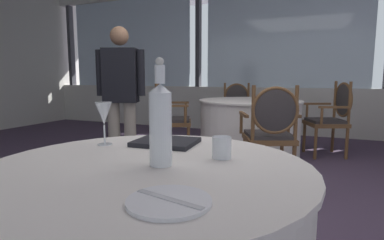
{
  "coord_description": "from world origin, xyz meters",
  "views": [
    {
      "loc": [
        0.73,
        -2.37,
        1.05
      ],
      "look_at": [
        0.23,
        -1.2,
        0.87
      ],
      "focal_mm": 29.36,
      "sensor_mm": 36.0,
      "label": 1
    }
  ],
  "objects_px": {
    "menu_book": "(166,142)",
    "dining_chair_0_3": "(333,113)",
    "side_plate": "(169,201)",
    "wine_glass": "(104,115)",
    "dining_chair_0_2": "(271,127)",
    "water_tumbler": "(222,147)",
    "diner_person_1": "(121,91)",
    "dining_chair_0_1": "(167,113)",
    "dining_chair_0_0": "(237,106)",
    "water_bottle": "(160,122)"
  },
  "relations": [
    {
      "from": "wine_glass",
      "to": "dining_chair_0_2",
      "type": "bearing_deg",
      "value": 77.57
    },
    {
      "from": "diner_person_1",
      "to": "wine_glass",
      "type": "bearing_deg",
      "value": -167.07
    },
    {
      "from": "water_bottle",
      "to": "dining_chair_0_2",
      "type": "height_order",
      "value": "water_bottle"
    },
    {
      "from": "side_plate",
      "to": "dining_chair_0_3",
      "type": "relative_size",
      "value": 0.21
    },
    {
      "from": "wine_glass",
      "to": "menu_book",
      "type": "height_order",
      "value": "wine_glass"
    },
    {
      "from": "wine_glass",
      "to": "water_tumbler",
      "type": "xyz_separation_m",
      "value": [
        0.55,
        -0.02,
        -0.1
      ]
    },
    {
      "from": "dining_chair_0_1",
      "to": "dining_chair_0_2",
      "type": "height_order",
      "value": "dining_chair_0_2"
    },
    {
      "from": "dining_chair_0_3",
      "to": "menu_book",
      "type": "bearing_deg",
      "value": 53.68
    },
    {
      "from": "side_plate",
      "to": "dining_chair_0_2",
      "type": "distance_m",
      "value": 2.44
    },
    {
      "from": "dining_chair_0_2",
      "to": "side_plate",
      "type": "bearing_deg",
      "value": 159.88
    },
    {
      "from": "wine_glass",
      "to": "dining_chair_0_0",
      "type": "xyz_separation_m",
      "value": [
        -0.43,
        3.97,
        -0.32
      ]
    },
    {
      "from": "wine_glass",
      "to": "water_tumbler",
      "type": "bearing_deg",
      "value": -2.0
    },
    {
      "from": "dining_chair_0_1",
      "to": "wine_glass",
      "type": "bearing_deg",
      "value": -91.47
    },
    {
      "from": "dining_chair_0_0",
      "to": "dining_chair_0_1",
      "type": "xyz_separation_m",
      "value": [
        -0.58,
        -1.44,
        0.01
      ]
    },
    {
      "from": "water_bottle",
      "to": "dining_chair_0_3",
      "type": "xyz_separation_m",
      "value": [
        0.62,
        3.59,
        -0.33
      ]
    },
    {
      "from": "water_tumbler",
      "to": "wine_glass",
      "type": "bearing_deg",
      "value": 178.0
    },
    {
      "from": "dining_chair_0_1",
      "to": "dining_chair_0_3",
      "type": "height_order",
      "value": "dining_chair_0_3"
    },
    {
      "from": "wine_glass",
      "to": "dining_chair_0_2",
      "type": "distance_m",
      "value": 2.03
    },
    {
      "from": "menu_book",
      "to": "dining_chair_0_2",
      "type": "bearing_deg",
      "value": 80.0
    },
    {
      "from": "side_plate",
      "to": "menu_book",
      "type": "bearing_deg",
      "value": 118.21
    },
    {
      "from": "water_bottle",
      "to": "dining_chair_0_2",
      "type": "xyz_separation_m",
      "value": [
        0.04,
        2.14,
        -0.33
      ]
    },
    {
      "from": "water_tumbler",
      "to": "dining_chair_0_0",
      "type": "distance_m",
      "value": 4.12
    },
    {
      "from": "water_tumbler",
      "to": "menu_book",
      "type": "height_order",
      "value": "water_tumbler"
    },
    {
      "from": "water_tumbler",
      "to": "dining_chair_0_2",
      "type": "bearing_deg",
      "value": 93.45
    },
    {
      "from": "dining_chair_0_2",
      "to": "diner_person_1",
      "type": "xyz_separation_m",
      "value": [
        -1.58,
        -0.22,
        0.33
      ]
    },
    {
      "from": "menu_book",
      "to": "dining_chair_0_2",
      "type": "xyz_separation_m",
      "value": [
        0.19,
        1.84,
        -0.19
      ]
    },
    {
      "from": "side_plate",
      "to": "wine_glass",
      "type": "bearing_deg",
      "value": 139.92
    },
    {
      "from": "menu_book",
      "to": "dining_chair_0_3",
      "type": "height_order",
      "value": "dining_chair_0_3"
    },
    {
      "from": "side_plate",
      "to": "water_tumbler",
      "type": "height_order",
      "value": "water_tumbler"
    },
    {
      "from": "dining_chair_0_0",
      "to": "dining_chair_0_3",
      "type": "height_order",
      "value": "dining_chair_0_3"
    },
    {
      "from": "water_bottle",
      "to": "wine_glass",
      "type": "relative_size",
      "value": 1.9
    },
    {
      "from": "side_plate",
      "to": "dining_chair_0_3",
      "type": "xyz_separation_m",
      "value": [
        0.45,
        3.87,
        -0.18
      ]
    },
    {
      "from": "menu_book",
      "to": "dining_chair_0_0",
      "type": "distance_m",
      "value": 3.92
    },
    {
      "from": "dining_chair_0_1",
      "to": "dining_chair_0_0",
      "type": "bearing_deg",
      "value": 44.9
    },
    {
      "from": "water_bottle",
      "to": "menu_book",
      "type": "bearing_deg",
      "value": 114.75
    },
    {
      "from": "wine_glass",
      "to": "menu_book",
      "type": "relative_size",
      "value": 0.72
    },
    {
      "from": "water_bottle",
      "to": "dining_chair_0_0",
      "type": "relative_size",
      "value": 0.39
    },
    {
      "from": "water_tumbler",
      "to": "dining_chair_0_1",
      "type": "distance_m",
      "value": 3.0
    },
    {
      "from": "water_bottle",
      "to": "diner_person_1",
      "type": "bearing_deg",
      "value": 128.56
    },
    {
      "from": "water_tumbler",
      "to": "dining_chair_0_0",
      "type": "height_order",
      "value": "dining_chair_0_0"
    },
    {
      "from": "water_bottle",
      "to": "dining_chair_0_3",
      "type": "relative_size",
      "value": 0.37
    },
    {
      "from": "dining_chair_0_2",
      "to": "diner_person_1",
      "type": "relative_size",
      "value": 0.62
    },
    {
      "from": "dining_chair_0_1",
      "to": "diner_person_1",
      "type": "relative_size",
      "value": 0.61
    },
    {
      "from": "side_plate",
      "to": "diner_person_1",
      "type": "distance_m",
      "value": 2.8
    },
    {
      "from": "water_bottle",
      "to": "wine_glass",
      "type": "height_order",
      "value": "water_bottle"
    },
    {
      "from": "side_plate",
      "to": "dining_chair_0_3",
      "type": "height_order",
      "value": "dining_chair_0_3"
    },
    {
      "from": "wine_glass",
      "to": "menu_book",
      "type": "bearing_deg",
      "value": 25.47
    },
    {
      "from": "side_plate",
      "to": "wine_glass",
      "type": "height_order",
      "value": "wine_glass"
    },
    {
      "from": "dining_chair_0_2",
      "to": "dining_chair_0_3",
      "type": "height_order",
      "value": "dining_chair_0_3"
    },
    {
      "from": "dining_chair_0_0",
      "to": "side_plate",
      "type": "bearing_deg",
      "value": -10.58
    }
  ]
}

